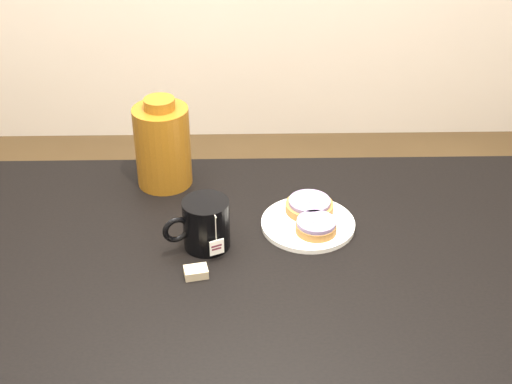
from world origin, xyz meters
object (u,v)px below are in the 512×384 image
at_px(teabag_pouch, 196,272).
at_px(bagel_front, 316,226).
at_px(plate, 308,223).
at_px(bagel_back, 309,206).
at_px(table, 241,307).
at_px(bagel_package, 163,145).
at_px(mug, 205,224).

bearing_deg(teabag_pouch, bagel_front, 27.72).
xyz_separation_m(bagel_front, teabag_pouch, (-0.24, -0.13, -0.02)).
xyz_separation_m(plate, bagel_back, (0.01, 0.04, 0.02)).
bearing_deg(table, teabag_pouch, -177.94).
xyz_separation_m(bagel_front, bagel_package, (-0.33, 0.22, 0.07)).
distance_m(bagel_back, mug, 0.25).
bearing_deg(bagel_back, teabag_pouch, -138.97).
distance_m(bagel_front, mug, 0.23).
height_order(plate, bagel_back, bagel_back).
distance_m(bagel_back, bagel_front, 0.08).
relative_size(table, plate, 7.04).
xyz_separation_m(bagel_front, mug, (-0.23, -0.03, 0.03)).
height_order(table, teabag_pouch, teabag_pouch).
bearing_deg(bagel_package, table, -63.13).
relative_size(bagel_back, bagel_front, 1.12).
relative_size(table, bagel_package, 6.57).
xyz_separation_m(mug, teabag_pouch, (-0.02, -0.10, -0.04)).
bearing_deg(plate, bagel_front, -68.69).
xyz_separation_m(plate, bagel_front, (0.01, -0.03, 0.02)).
relative_size(bagel_front, bagel_package, 0.57).
bearing_deg(bagel_front, teabag_pouch, -152.28).
bearing_deg(bagel_back, mug, -154.07).
bearing_deg(table, bagel_back, 53.32).
relative_size(table, teabag_pouch, 31.11).
bearing_deg(bagel_back, plate, -97.87).
distance_m(table, plate, 0.23).
distance_m(mug, teabag_pouch, 0.11).
distance_m(table, bagel_package, 0.43).
bearing_deg(bagel_front, bagel_back, 95.46).
height_order(table, bagel_front, bagel_front).
bearing_deg(teabag_pouch, plate, 35.19).
xyz_separation_m(plate, bagel_package, (-0.32, 0.19, 0.09)).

